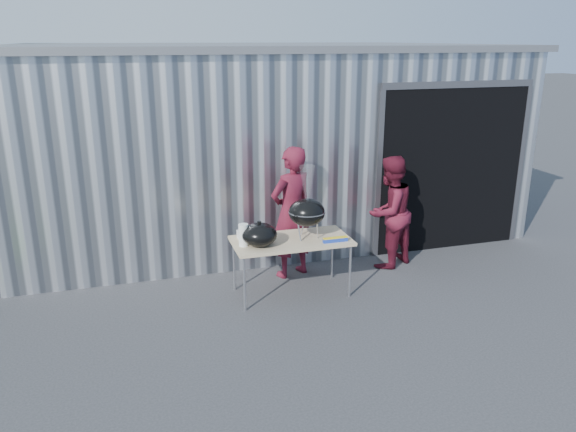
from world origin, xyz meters
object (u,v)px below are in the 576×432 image
object	(u,v)px
person_cook	(292,212)
person_bystander	(389,212)
kettle_grill	(307,207)
folding_table	(291,242)

from	to	relation	value
person_cook	person_bystander	distance (m)	1.45
kettle_grill	person_bystander	xyz separation A→B (m)	(1.43, 0.52, -0.35)
folding_table	kettle_grill	distance (m)	0.50
folding_table	person_cook	bearing A→B (deg)	72.62
folding_table	person_cook	world-z (taller)	person_cook
folding_table	person_bystander	bearing A→B (deg)	17.56
folding_table	kettle_grill	size ratio (longest dim) A/B	1.59
person_cook	person_bystander	size ratio (longest dim) A/B	1.12
kettle_grill	folding_table	bearing A→B (deg)	178.35
kettle_grill	person_cook	size ratio (longest dim) A/B	0.52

